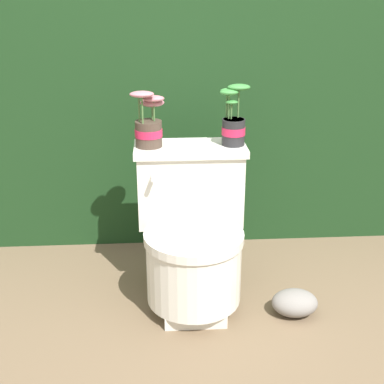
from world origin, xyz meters
The scene contains 6 objects.
ground_plane centered at (0.00, 0.00, 0.00)m, with size 12.00×12.00×0.00m, color brown.
hedge_backdrop centered at (0.00, 0.90, 0.64)m, with size 2.93×0.61×1.28m.
toilet centered at (0.00, 0.07, 0.30)m, with size 0.47×0.54×0.64m.
potted_plant_left centered at (-0.17, 0.21, 0.73)m, with size 0.14×0.13×0.24m.
potted_plant_midleft centered at (0.18, 0.21, 0.73)m, with size 0.13×0.11×0.25m.
garden_stone centered at (0.41, -0.08, 0.05)m, with size 0.19×0.15×0.10m.
Camera 1 is at (-0.13, -1.91, 1.30)m, focal length 50.00 mm.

